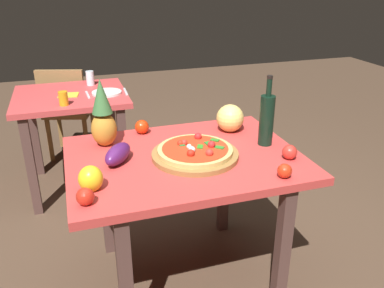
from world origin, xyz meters
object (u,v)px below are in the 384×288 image
(eggplant, at_px, (118,154))
(drinking_glass_juice, at_px, (63,98))
(dinner_plate, at_px, (107,93))
(dining_chair, at_px, (67,107))
(tomato_near_board, at_px, (285,171))
(tomato_beside_pepper, at_px, (290,152))
(knife_utensil, at_px, (125,91))
(napkin_folded, at_px, (68,95))
(tomato_by_bottle, at_px, (85,197))
(pizza_board, at_px, (195,155))
(pineapple_left, at_px, (103,117))
(melon, at_px, (230,118))
(tomato_at_corner, at_px, (142,127))
(wine_bottle, at_px, (267,119))
(pizza, at_px, (195,150))
(drinking_glass_water, at_px, (90,78))
(fork_utensil, at_px, (88,95))
(background_table, at_px, (72,111))
(bell_pepper, at_px, (91,179))
(display_table, at_px, (184,173))

(eggplant, bearing_deg, drinking_glass_juice, 102.75)
(dinner_plate, bearing_deg, dining_chair, 114.14)
(tomato_near_board, bearing_deg, tomato_beside_pepper, 53.45)
(knife_utensil, distance_m, napkin_folded, 0.42)
(tomato_by_bottle, distance_m, tomato_near_board, 0.86)
(pizza_board, relative_size, pineapple_left, 1.20)
(melon, relative_size, tomato_at_corner, 1.97)
(wine_bottle, distance_m, pineapple_left, 0.85)
(tomato_near_board, xyz_separation_m, napkin_folded, (-0.87, 1.61, -0.03))
(tomato_at_corner, relative_size, napkin_folded, 0.57)
(pizza, distance_m, pineapple_left, 0.51)
(tomato_near_board, bearing_deg, drinking_glass_juice, 123.43)
(tomato_beside_pepper, distance_m, tomato_by_bottle, 0.99)
(drinking_glass_water, bearing_deg, pineapple_left, -91.23)
(fork_utensil, bearing_deg, eggplant, -90.43)
(dinner_plate, height_order, knife_utensil, dinner_plate)
(pineapple_left, bearing_deg, tomato_near_board, -40.23)
(knife_utensil, bearing_deg, background_table, 171.41)
(tomato_beside_pepper, height_order, napkin_folded, tomato_beside_pepper)
(wine_bottle, xyz_separation_m, tomato_beside_pepper, (0.03, -0.20, -0.11))
(tomato_near_board, bearing_deg, pineapple_left, 139.77)
(dining_chair, distance_m, pizza, 2.04)
(pizza, height_order, tomato_near_board, pizza)
(bell_pepper, height_order, dinner_plate, bell_pepper)
(display_table, xyz_separation_m, tomato_by_bottle, (-0.50, -0.32, 0.14))
(background_table, xyz_separation_m, melon, (0.85, -1.05, 0.22))
(eggplant, bearing_deg, tomato_by_bottle, -117.77)
(tomato_by_bottle, height_order, tomato_near_board, tomato_by_bottle)
(tomato_by_bottle, bearing_deg, background_table, 90.02)
(pineapple_left, bearing_deg, tomato_at_corner, 25.33)
(eggplant, distance_m, drinking_glass_water, 1.48)
(display_table, distance_m, drinking_glass_juice, 1.17)
(pizza, bearing_deg, eggplant, 171.27)
(dinner_plate, distance_m, napkin_folded, 0.28)
(display_table, height_order, wine_bottle, wine_bottle)
(knife_utensil, bearing_deg, pineapple_left, -103.10)
(display_table, relative_size, tomato_by_bottle, 15.96)
(fork_utensil, height_order, napkin_folded, fork_utensil)
(drinking_glass_water, distance_m, napkin_folded, 0.31)
(wine_bottle, relative_size, napkin_folded, 2.65)
(tomato_beside_pepper, bearing_deg, fork_utensil, 121.38)
(background_table, bearing_deg, wine_bottle, -53.41)
(pizza, height_order, wine_bottle, wine_bottle)
(tomato_by_bottle, relative_size, dinner_plate, 0.33)
(pineapple_left, distance_m, drinking_glass_juice, 0.80)
(pizza_board, height_order, eggplant, eggplant)
(display_table, bearing_deg, tomato_near_board, -44.81)
(wine_bottle, distance_m, eggplant, 0.78)
(melon, bearing_deg, dining_chair, 118.21)
(display_table, relative_size, napkin_folded, 8.21)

